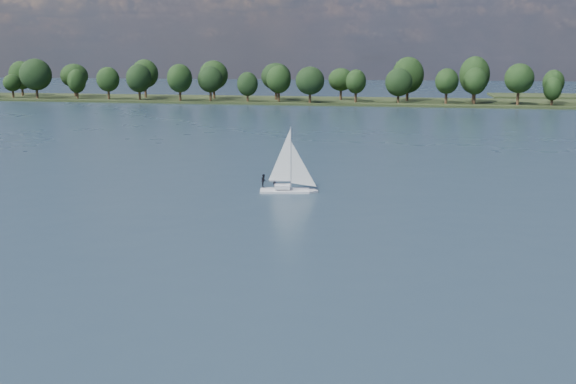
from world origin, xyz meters
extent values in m
plane|color=#233342|center=(0.00, 100.00, 0.00)|extent=(700.00, 700.00, 0.00)
cube|color=black|center=(0.00, 212.00, 0.00)|extent=(660.00, 40.00, 1.50)
cube|color=silver|center=(6.35, 52.75, 0.00)|extent=(6.40, 2.83, 0.73)
cube|color=silver|center=(6.35, 52.75, 0.73)|extent=(1.99, 1.41, 0.46)
cylinder|color=silver|center=(6.35, 52.75, 4.14)|extent=(0.11, 0.11, 7.28)
imported|color=black|center=(4.89, 53.00, 1.34)|extent=(0.51, 0.65, 1.57)
imported|color=black|center=(3.66, 52.67, 1.34)|extent=(0.79, 0.90, 1.57)
camera|label=1|loc=(21.32, -19.56, 15.52)|focal=40.00mm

